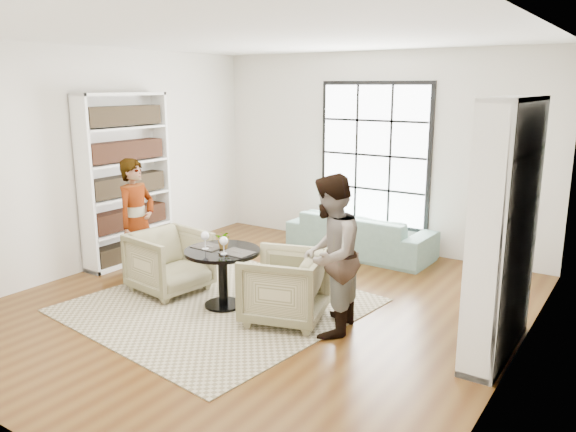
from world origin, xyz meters
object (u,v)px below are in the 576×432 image
Objects in this scene: pedestal_table at (223,265)px; armchair_left at (170,262)px; sofa at (361,234)px; armchair_right at (284,287)px; person_left at (137,222)px; person_right at (330,256)px; flower_centerpiece at (224,240)px; wine_glass_right at (224,241)px; wine_glass_left at (205,236)px.

pedestal_table is 0.88m from armchair_left.
sofa is at bearing -17.34° from armchair_left.
armchair_right is at bearing 5.40° from pedestal_table.
armchair_left is 0.52× the size of person_left.
person_right is at bearing -81.22° from armchair_left.
flower_centerpiece is (1.41, 0.03, -0.02)m from person_left.
person_right is at bearing 3.20° from pedestal_table.
armchair_left is at bearing -95.85° from person_left.
person_right is at bearing 111.50° from sofa.
wine_glass_right reaches higher than armchair_right.
person_right is 1.36m from flower_centerpiece.
armchair_right reaches higher than armchair_left.
armchair_left is 3.98× the size of wine_glass_left.
person_right is at bearing 0.95° from flower_centerpiece.
flower_centerpiece is at bearing -80.75° from armchair_left.
person_right is (1.34, 0.08, 0.33)m from pedestal_table.
sofa is 10.39× the size of flower_centerpiece.
sofa is (0.39, 2.73, -0.18)m from pedestal_table.
wine_glass_left is (-1.51, -0.17, 0.01)m from person_right.
armchair_right is at bearing -80.81° from armchair_left.
armchair_right is at bearing 100.40° from sofa.
wine_glass_right is (0.30, -0.03, -0.01)m from wine_glass_left.
armchair_left is (-0.87, 0.03, -0.12)m from pedestal_table.
sofa is 2.93m from wine_glass_left.
person_right is at bearing 9.18° from wine_glass_right.
person_right reaches higher than armchair_left.
wine_glass_left reaches higher than wine_glass_right.
armchair_left is 0.99× the size of armchair_right.
wine_glass_left is (-0.17, -0.09, 0.34)m from pedestal_table.
flower_centerpiece is (-0.40, -2.68, 0.47)m from sofa.
wine_glass_right is at bearing -101.33° from person_left.
wine_glass_right reaches higher than armchair_left.
wine_glass_right is at bearing -90.94° from armchair_left.
person_left is 1.41m from flower_centerpiece.
pedestal_table is at bearing 28.88° from wine_glass_left.
wine_glass_right is at bearing -94.60° from person_right.
person_left is at bearing -102.78° from person_right.
wine_glass_left reaches higher than armchair_left.
wine_glass_left is at bearing -92.20° from armchair_left.
armchair_right is at bearing 9.92° from wine_glass_left.
wine_glass_left is at bearing 174.53° from wine_glass_right.
flower_centerpiece is at bearing 128.55° from wine_glass_right.
pedestal_table is 1.45m from person_left.
armchair_left reaches higher than sofa.
armchair_left is 4.02× the size of flower_centerpiece.
person_left is (-0.55, 0.00, 0.43)m from armchair_left.
flower_centerpiece reaches higher than armchair_left.
sofa is at bearing -173.96° from person_right.
pedestal_table is at bearing -77.05° from flower_centerpiece.
person_left is 0.98× the size of person_right.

